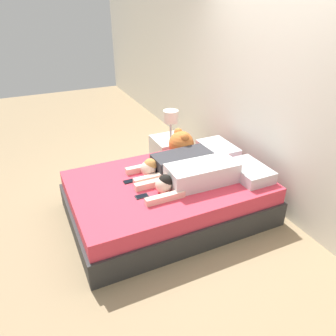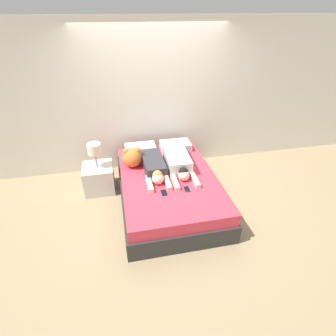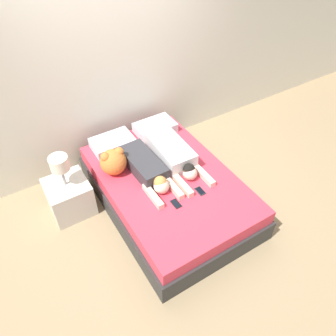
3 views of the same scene
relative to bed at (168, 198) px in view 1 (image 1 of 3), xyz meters
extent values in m
plane|color=#9E8460|center=(0.00, 0.00, -0.23)|extent=(12.00, 12.00, 0.00)
cube|color=silver|center=(0.00, 1.24, 1.07)|extent=(12.00, 0.06, 2.60)
cube|color=#2D2D2D|center=(0.00, 0.00, -0.09)|extent=(1.48, 2.19, 0.29)
cube|color=#DB384C|center=(0.00, 0.00, 0.15)|extent=(1.42, 2.13, 0.18)
cube|color=silver|center=(-0.32, 0.86, 0.30)|extent=(0.53, 0.35, 0.13)
cube|color=silver|center=(0.32, 0.86, 0.30)|extent=(0.53, 0.35, 0.13)
cube|color=#333338|center=(-0.18, 0.27, 0.33)|extent=(0.33, 0.70, 0.19)
sphere|color=beige|center=(-0.18, -0.16, 0.33)|extent=(0.18, 0.18, 0.18)
sphere|color=#D18C47|center=(-0.18, -0.14, 0.37)|extent=(0.15, 0.15, 0.15)
cube|color=beige|center=(-0.32, -0.19, 0.27)|extent=(0.07, 0.38, 0.07)
cube|color=beige|center=(-0.05, -0.19, 0.27)|extent=(0.07, 0.38, 0.07)
cube|color=silver|center=(0.21, 0.31, 0.35)|extent=(0.38, 0.78, 0.23)
sphere|color=beige|center=(0.21, -0.15, 0.33)|extent=(0.17, 0.17, 0.17)
sphere|color=black|center=(0.21, -0.13, 0.36)|extent=(0.15, 0.15, 0.15)
cube|color=beige|center=(0.06, -0.20, 0.27)|extent=(0.07, 0.42, 0.07)
cube|color=beige|center=(0.36, -0.20, 0.27)|extent=(0.07, 0.42, 0.07)
cube|color=black|center=(-0.14, -0.40, 0.24)|extent=(0.07, 0.14, 0.01)
cube|color=black|center=(-0.14, -0.40, 0.25)|extent=(0.06, 0.12, 0.00)
cube|color=#2D2D33|center=(0.19, -0.39, 0.24)|extent=(0.07, 0.14, 0.01)
cube|color=black|center=(0.19, -0.39, 0.25)|extent=(0.06, 0.12, 0.00)
sphere|color=orange|center=(-0.50, 0.42, 0.40)|extent=(0.32, 0.32, 0.32)
sphere|color=orange|center=(-0.59, 0.42, 0.52)|extent=(0.11, 0.11, 0.11)
sphere|color=orange|center=(-0.41, 0.42, 0.52)|extent=(0.11, 0.11, 0.11)
cube|color=beige|center=(-1.08, 0.55, 0.00)|extent=(0.49, 0.49, 0.46)
cylinder|color=#999999|center=(-1.08, 0.55, 0.35)|extent=(0.03, 0.03, 0.25)
cylinder|color=silver|center=(-1.08, 0.55, 0.55)|extent=(0.22, 0.22, 0.17)
camera|label=1|loc=(2.85, -1.34, 2.10)|focal=35.00mm
camera|label=2|loc=(-0.69, -3.28, 2.47)|focal=28.00mm
camera|label=3|loc=(-1.44, -2.34, 3.00)|focal=35.00mm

